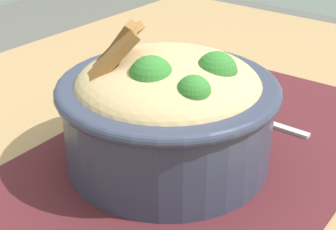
# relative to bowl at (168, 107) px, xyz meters

# --- Properties ---
(table) EXTENTS (1.05, 0.85, 0.73)m
(table) POSITION_rel_bowl_xyz_m (0.02, -0.03, -0.14)
(table) COLOR #99754C
(table) RESTS_ON ground_plane
(placemat) EXTENTS (0.48, 0.30, 0.00)m
(placemat) POSITION_rel_bowl_xyz_m (0.03, -0.02, -0.06)
(placemat) COLOR #47191E
(placemat) RESTS_ON table
(bowl) EXTENTS (0.24, 0.24, 0.14)m
(bowl) POSITION_rel_bowl_xyz_m (0.00, 0.00, 0.00)
(bowl) COLOR #2D3347
(bowl) RESTS_ON placemat
(fork) EXTENTS (0.02, 0.12, 0.00)m
(fork) POSITION_rel_bowl_xyz_m (0.13, -0.02, -0.06)
(fork) COLOR #B2B2B2
(fork) RESTS_ON placemat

